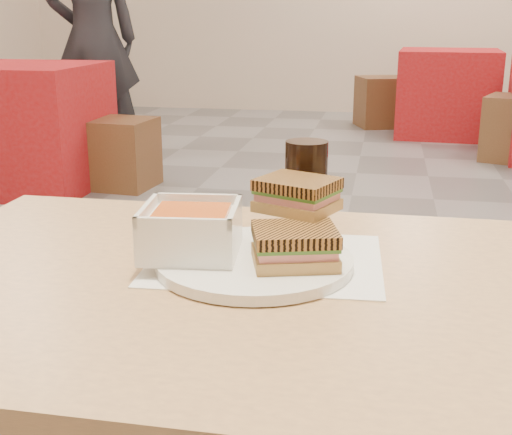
% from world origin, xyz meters
% --- Properties ---
extents(main_table, '(1.20, 0.70, 0.75)m').
position_xyz_m(main_table, '(0.09, -2.06, 0.64)').
color(main_table, tan).
rests_on(main_table, ground).
extents(tray_liner, '(0.35, 0.28, 0.00)m').
position_xyz_m(tray_liner, '(0.02, -1.98, 0.75)').
color(tray_liner, white).
rests_on(tray_liner, main_table).
extents(plate, '(0.28, 0.28, 0.01)m').
position_xyz_m(plate, '(0.01, -2.01, 0.76)').
color(plate, white).
rests_on(plate, tray_liner).
extents(soup_bowl, '(0.15, 0.15, 0.07)m').
position_xyz_m(soup_bowl, '(-0.08, -2.02, 0.80)').
color(soup_bowl, white).
rests_on(soup_bowl, plate).
extents(panini_lower, '(0.13, 0.12, 0.05)m').
position_xyz_m(panini_lower, '(0.07, -2.03, 0.79)').
color(panini_lower, tan).
rests_on(panini_lower, plate).
extents(panini_upper, '(0.13, 0.12, 0.05)m').
position_xyz_m(panini_upper, '(0.06, -1.94, 0.84)').
color(panini_upper, tan).
rests_on(panini_upper, panini_lower).
extents(cola_glass, '(0.07, 0.07, 0.15)m').
position_xyz_m(cola_glass, '(0.06, -1.82, 0.82)').
color(cola_glass, black).
rests_on(cola_glass, main_table).
extents(bg_table_0, '(0.91, 0.91, 0.79)m').
position_xyz_m(bg_table_0, '(-2.09, 1.09, 0.39)').
color(bg_table_0, maroon).
rests_on(bg_table_0, ground).
extents(bg_table_2, '(0.93, 0.93, 0.78)m').
position_xyz_m(bg_table_2, '(0.73, 3.64, 0.39)').
color(bg_table_2, maroon).
rests_on(bg_table_2, ground).
extents(bg_chair_0r, '(0.43, 0.43, 0.44)m').
position_xyz_m(bg_chair_0r, '(-1.49, 1.19, 0.22)').
color(bg_chair_0r, brown).
rests_on(bg_chair_0r, ground).
extents(bg_chair_2l, '(0.56, 0.56, 0.49)m').
position_xyz_m(bg_chair_2l, '(0.13, 4.03, 0.25)').
color(bg_chair_2l, brown).
rests_on(bg_chair_2l, ground).
extents(patron_a, '(0.80, 0.72, 1.83)m').
position_xyz_m(patron_a, '(-1.98, 1.97, 0.92)').
color(patron_a, black).
rests_on(patron_a, ground).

